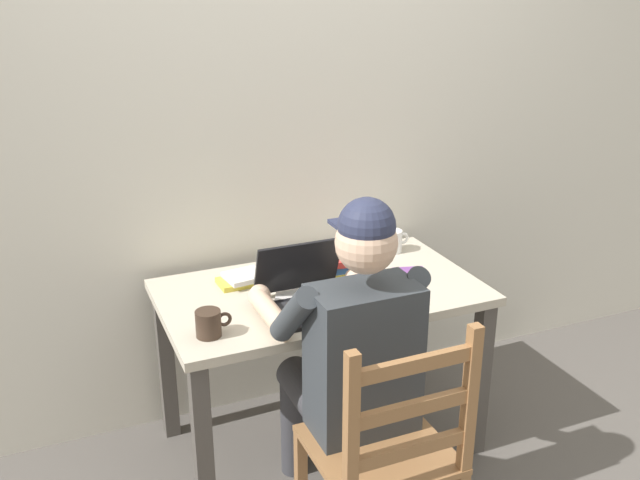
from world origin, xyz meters
TOP-DOWN VIEW (x-y plane):
  - ground_plane at (0.00, 0.00)m, footprint 8.00×8.00m
  - back_wall at (0.00, 0.43)m, footprint 6.00×0.04m
  - desk at (0.00, 0.00)m, footprint 1.22×0.70m
  - seated_person at (-0.08, -0.42)m, footprint 0.50×0.60m
  - wooden_chair at (-0.08, -0.70)m, footprint 0.42×0.42m
  - laptop at (-0.10, -0.12)m, footprint 0.33×0.31m
  - computer_mouse at (0.19, -0.16)m, footprint 0.06×0.10m
  - coffee_mug_white at (0.44, 0.23)m, footprint 0.12×0.09m
  - coffee_mug_dark at (-0.49, -0.20)m, footprint 0.12×0.09m
  - book_stack_main at (0.11, 0.09)m, footprint 0.21×0.16m
  - book_stack_side at (-0.26, 0.16)m, footprint 0.20×0.15m
  - paper_pile_near_laptop at (-0.09, -0.06)m, footprint 0.27×0.24m
  - landscape_photo_print at (0.40, 0.01)m, footprint 0.15×0.12m

SIDE VIEW (x-z plane):
  - ground_plane at x=0.00m, z-range 0.00..0.00m
  - wooden_chair at x=-0.08m, z-range -0.01..0.91m
  - desk at x=0.00m, z-range 0.25..0.95m
  - seated_person at x=-0.08m, z-range 0.06..1.29m
  - landscape_photo_print at x=0.40m, z-range 0.70..0.70m
  - paper_pile_near_laptop at x=-0.09m, z-range 0.70..0.71m
  - computer_mouse at x=0.19m, z-range 0.70..0.74m
  - book_stack_side at x=-0.26m, z-range 0.70..0.74m
  - book_stack_main at x=0.11m, z-range 0.71..0.79m
  - coffee_mug_dark at x=-0.49m, z-range 0.70..0.79m
  - coffee_mug_white at x=0.44m, z-range 0.70..0.80m
  - laptop at x=-0.10m, z-range 0.64..0.87m
  - back_wall at x=0.00m, z-range 0.00..2.60m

